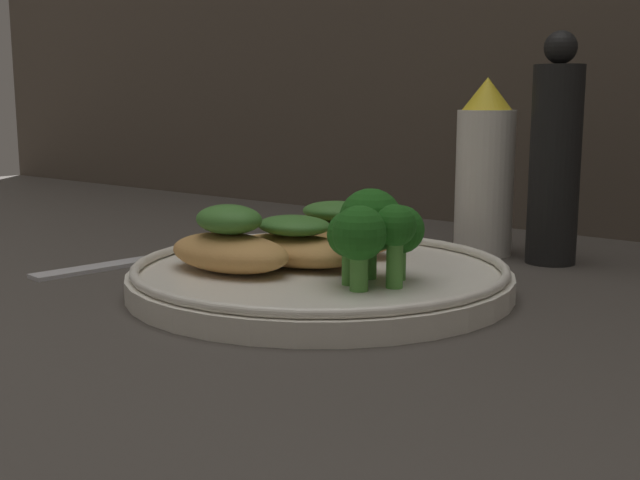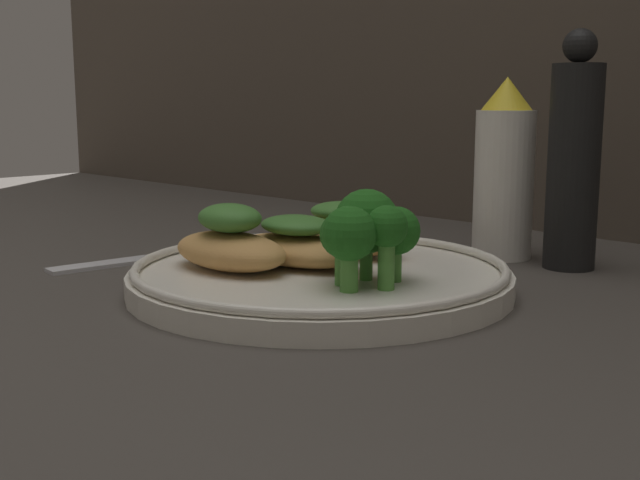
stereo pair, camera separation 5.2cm
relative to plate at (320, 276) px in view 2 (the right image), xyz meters
The scene contains 9 objects.
ground_plane 1.49cm from the plate, ahead, with size 180.00×180.00×1.00cm, color #3D3833.
plate is the anchor object (origin of this frame).
grilled_meat_front 6.23cm from the plate, 137.08° to the right, with size 9.19×5.47×4.36cm.
grilled_meat_middle 2.87cm from the plate, behind, with size 10.61×6.68×3.39cm.
grilled_meat_back 5.76cm from the plate, 116.54° to the left, with size 9.79×7.15×3.86cm.
broccoli_bunch 6.17cm from the plate, 11.26° to the right, with size 5.78×6.99×5.65cm.
sauce_bottle 19.27cm from the plate, 83.26° to the left, with size 4.62×4.62×14.11cm.
pepper_grinder 21.13cm from the plate, 66.45° to the left, with size 3.77×3.77×17.39cm.
fork 16.59cm from the plate, behind, with size 3.79×17.39×0.60cm.
Camera 2 is at (36.12, -36.28, 12.43)cm, focal length 45.00 mm.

